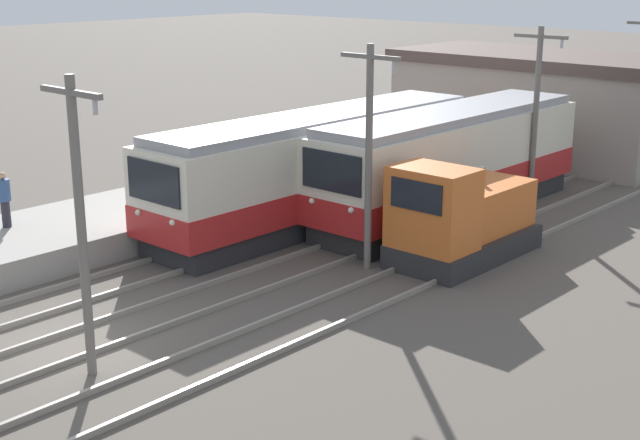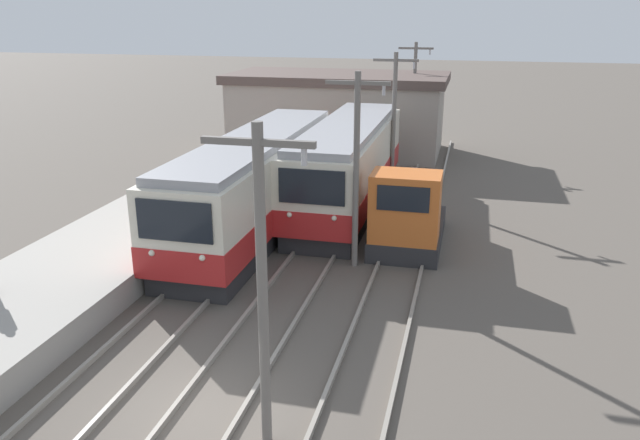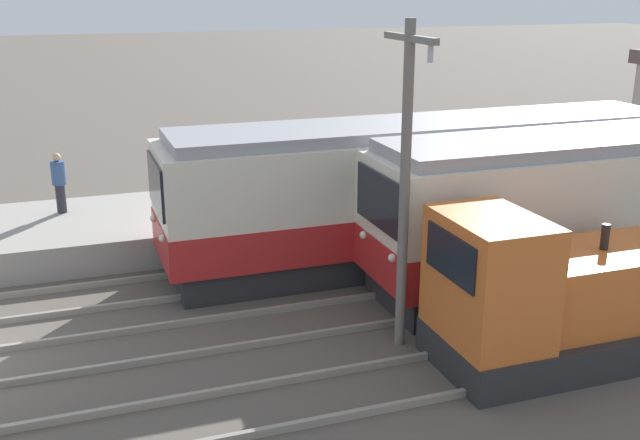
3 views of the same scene
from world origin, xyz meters
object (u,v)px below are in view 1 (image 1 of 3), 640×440
commuter_train_center (450,167)px  catenary_mast_far (536,110)px  shunting_locomotive (460,220)px  catenary_mast_mid (369,149)px  catenary_mast_near (81,216)px  commuter_train_left (320,172)px  person_on_platform (4,197)px

commuter_train_center → catenary_mast_far: (1.51, 2.91, 1.78)m
shunting_locomotive → catenary_mast_mid: bearing=-121.9°
commuter_train_center → catenary_mast_near: 15.63m
catenary_mast_near → catenary_mast_mid: (0.00, 9.18, 0.00)m
shunting_locomotive → catenary_mast_far: 7.30m
catenary_mast_mid → commuter_train_left: bearing=147.4°
commuter_train_left → catenary_mast_near: bearing=-70.1°
commuter_train_left → shunting_locomotive: 5.83m
shunting_locomotive → catenary_mast_near: catenary_mast_near is taller
shunting_locomotive → commuter_train_center: bearing=127.8°
commuter_train_center → person_on_platform: size_ratio=7.40×
commuter_train_left → person_on_platform: (-4.45, -8.94, 0.06)m
shunting_locomotive → catenary_mast_mid: catenary_mast_mid is taller
catenary_mast_far → catenary_mast_mid: bearing=-90.0°
shunting_locomotive → catenary_mast_far: bearing=102.4°
commuter_train_left → shunting_locomotive: bearing=-3.5°
person_on_platform → catenary_mast_far: bearing=60.3°
person_on_platform → catenary_mast_mid: bearing=35.2°
commuter_train_left → catenary_mast_mid: (4.31, -2.75, 1.78)m
catenary_mast_near → catenary_mast_mid: same height
catenary_mast_mid → catenary_mast_far: bearing=90.0°
commuter_train_center → catenary_mast_mid: (1.51, -6.27, 1.78)m
commuter_train_center → catenary_mast_near: bearing=-84.4°
catenary_mast_mid → catenary_mast_near: bearing=-90.0°
catenary_mast_far → person_on_platform: size_ratio=3.79×
commuter_train_center → shunting_locomotive: bearing=-52.2°
catenary_mast_mid → person_on_platform: catenary_mast_mid is taller
commuter_train_left → catenary_mast_near: size_ratio=2.19×
commuter_train_left → person_on_platform: size_ratio=8.27×
catenary_mast_mid → commuter_train_center: bearing=103.5°
shunting_locomotive → catenary_mast_far: size_ratio=0.79×
catenary_mast_mid → person_on_platform: 10.86m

